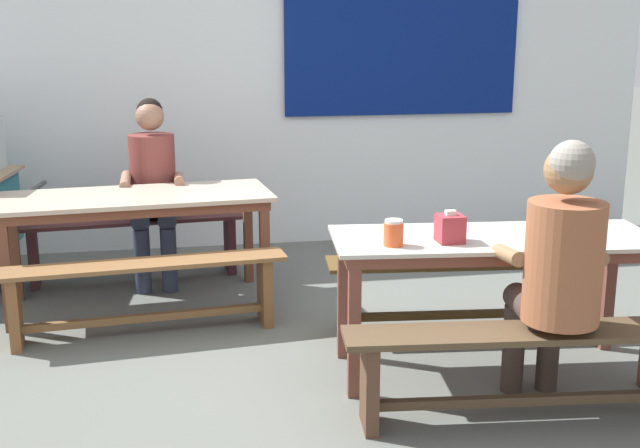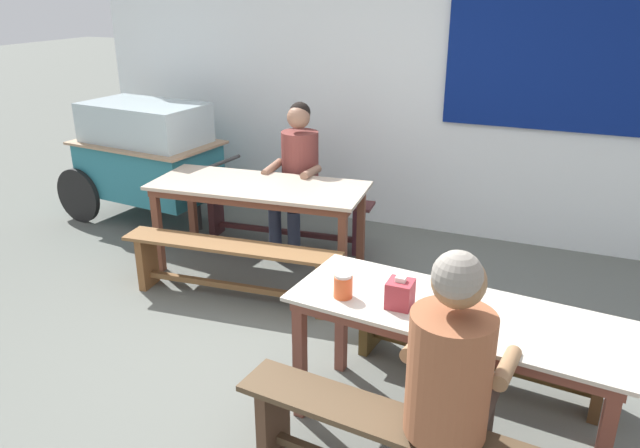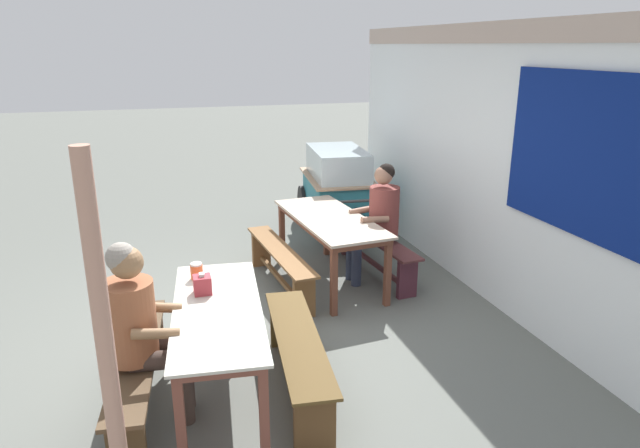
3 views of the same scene
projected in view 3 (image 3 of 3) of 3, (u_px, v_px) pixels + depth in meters
The scene contains 14 objects.
ground_plane at pixel (243, 333), 5.17m from camera, with size 40.00×40.00×0.00m, color #5F635C.
backdrop_wall at pixel (506, 163), 5.40m from camera, with size 6.82×0.23×2.73m.
dining_table_far at pixel (330, 224), 6.11m from camera, with size 1.79×0.86×0.75m.
dining_table_near at pixel (218, 318), 4.02m from camera, with size 1.72×0.78×0.75m.
bench_far_back at pixel (376, 249), 6.43m from camera, with size 1.65×0.40×0.45m.
bench_far_front at pixel (280, 263), 6.02m from camera, with size 1.71×0.41×0.45m.
bench_near_back at pixel (298, 355), 4.23m from camera, with size 1.65×0.48×0.45m.
bench_near_front at pixel (139, 370), 4.02m from camera, with size 1.70×0.43×0.45m.
food_cart at pixel (337, 185), 7.71m from camera, with size 1.80×1.00×1.19m.
person_near_front at pixel (139, 322), 3.76m from camera, with size 0.48×0.56×1.32m.
person_center_facing at pixel (378, 216), 6.14m from camera, with size 0.44×0.56×1.31m.
tissue_box at pixel (202, 285), 4.19m from camera, with size 0.13×0.13×0.16m.
condiment_jar at pixel (197, 271), 4.46m from camera, with size 0.10×0.10×0.13m.
wooden_support_post at pixel (105, 345), 2.91m from camera, with size 0.10×0.10×2.08m, color tan.
Camera 3 is at (4.63, -0.65, 2.51)m, focal length 31.74 mm.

